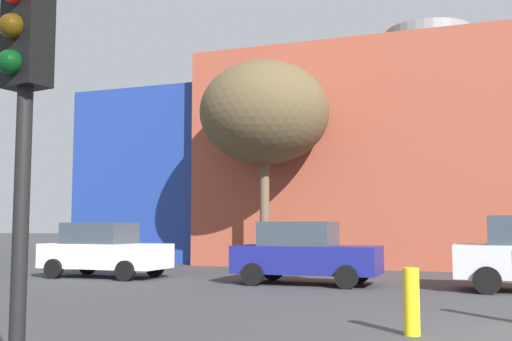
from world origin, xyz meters
name	(u,v)px	position (x,y,z in m)	size (l,w,h in m)	color
building_backdrop	(431,168)	(-3.10, 19.75, 4.32)	(31.17, 13.55, 10.91)	#9E4733
parked_car_0	(104,250)	(-12.29, 6.82, 0.86)	(3.99, 1.96, 1.73)	white
parked_car_1	(305,253)	(-5.69, 6.82, 0.87)	(4.02, 1.97, 1.74)	navy
traffic_light_near_left	(23,93)	(-4.34, -6.11, 2.65)	(0.40, 0.39, 3.59)	black
bare_tree_0	(265,113)	(-8.45, 11.31, 5.80)	(4.83, 4.83, 7.75)	brown
bollard_yellow_1	(412,301)	(-2.06, -0.33, 0.50)	(0.24, 0.24, 1.00)	yellow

